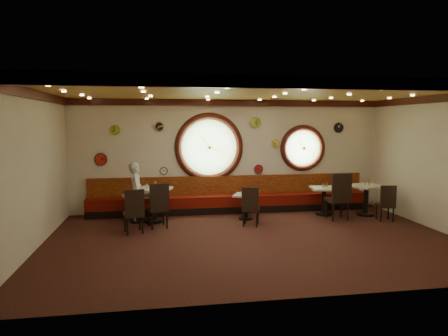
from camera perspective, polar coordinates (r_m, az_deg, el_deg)
floor at (r=8.94m, az=4.16°, el=-10.12°), size 9.00×6.00×0.00m
ceiling at (r=8.59m, az=4.34°, el=10.79°), size 9.00×6.00×0.02m
wall_back at (r=11.55m, az=0.81°, el=1.77°), size 9.00×0.02×3.20m
wall_front at (r=5.77m, az=11.14°, el=-3.16°), size 9.00×0.02×3.20m
wall_left at (r=8.76m, az=-25.75°, el=-0.41°), size 0.02×6.00×3.20m
wall_right at (r=10.60m, az=28.64°, el=0.54°), size 0.02×6.00×3.20m
molding_back at (r=11.47m, az=0.87°, el=9.28°), size 9.00×0.10×0.18m
molding_front at (r=5.76m, az=11.30°, el=11.89°), size 9.00×0.10×0.18m
molding_left at (r=8.71m, az=-25.93°, el=9.51°), size 0.10×6.00×0.18m
molding_right at (r=10.54m, az=28.88°, el=8.73°), size 0.10×6.00×0.18m
banquette_base at (r=11.50m, az=1.04°, el=-5.82°), size 8.00×0.55×0.20m
banquette_seat at (r=11.45m, az=1.04°, el=-4.60°), size 8.00×0.55×0.30m
banquette_back at (r=11.59m, az=0.86°, el=-2.45°), size 8.00×0.10×0.55m
porthole_left_glass at (r=11.43m, az=-2.15°, el=2.97°), size 1.66×0.02×1.66m
porthole_left_frame at (r=11.42m, az=-2.14°, el=2.97°), size 1.98×0.18×1.98m
porthole_left_ring at (r=11.39m, az=-2.12°, el=2.96°), size 1.61×0.03×1.61m
porthole_right_glass at (r=12.10m, az=11.15°, el=2.81°), size 1.10×0.02×1.10m
porthole_right_frame at (r=12.09m, az=11.17°, el=2.81°), size 1.38×0.18×1.38m
porthole_right_ring at (r=12.06m, az=11.22°, el=2.80°), size 1.09×0.03×1.09m
wall_clock_0 at (r=11.72m, az=4.94°, el=-0.15°), size 0.24×0.03×0.24m
wall_clock_1 at (r=11.36m, az=-15.32°, el=5.25°), size 0.26×0.03×0.26m
wall_clock_2 at (r=11.29m, az=-9.25°, el=5.89°), size 0.24×0.03×0.24m
wall_clock_3 at (r=11.79m, az=7.34°, el=3.52°), size 0.22×0.03×0.22m
wall_clock_4 at (r=11.62m, az=4.52°, el=6.47°), size 0.30×0.03×0.30m
wall_clock_5 at (r=11.38m, az=-8.63°, el=-0.40°), size 0.20×0.03×0.20m
wall_clock_6 at (r=11.45m, az=-17.19°, el=1.19°), size 0.32×0.03×0.32m
wall_clock_7 at (r=12.47m, az=16.04°, el=5.55°), size 0.28×0.03×0.28m
table_a at (r=10.55m, az=-12.34°, el=-5.23°), size 0.79×0.79×0.69m
table_b at (r=10.44m, az=-10.02°, el=-4.63°), size 1.03×1.03×0.88m
table_c at (r=10.63m, az=3.14°, el=-5.09°), size 0.80×0.80×0.67m
table_d at (r=11.43m, az=14.08°, el=-4.12°), size 0.79×0.79×0.77m
table_e at (r=11.71m, az=19.63°, el=-3.81°), size 0.98×0.98×0.85m
chair_a at (r=9.42m, az=-12.73°, el=-5.65°), size 0.53×0.53×0.65m
chair_b at (r=9.79m, az=-9.33°, el=-4.90°), size 0.55×0.55×0.69m
chair_c at (r=9.86m, az=3.82°, el=-5.13°), size 0.53×0.53×0.62m
chair_d at (r=10.85m, az=16.18°, el=-3.52°), size 0.53×0.53×0.77m
chair_e at (r=11.16m, az=22.22°, el=-4.35°), size 0.46×0.46×0.59m
condiment_a_salt at (r=10.58m, az=-12.47°, el=-3.47°), size 0.04×0.04×0.11m
condiment_b_salt at (r=10.48m, az=-10.92°, el=-2.50°), size 0.04×0.04×0.11m
condiment_c_salt at (r=10.63m, az=2.50°, el=-3.49°), size 0.03×0.03×0.09m
condiment_d_salt at (r=11.37m, az=13.97°, el=-2.43°), size 0.04×0.04×0.11m
condiment_a_pepper at (r=10.51m, az=-12.54°, el=-3.59°), size 0.04×0.04×0.10m
condiment_b_pepper at (r=10.39m, az=-9.87°, el=-2.57°), size 0.04×0.04×0.10m
condiment_c_pepper at (r=10.51m, az=3.32°, el=-3.55°), size 0.04×0.04×0.11m
condiment_d_pepper at (r=11.29m, az=14.12°, el=-2.51°), size 0.04×0.04×0.11m
condiment_a_bottle at (r=10.57m, az=-11.93°, el=-3.31°), size 0.05×0.05×0.17m
condiment_b_bottle at (r=10.47m, az=-9.77°, el=-2.34°), size 0.05×0.05×0.16m
condiment_c_bottle at (r=10.66m, az=3.54°, el=-3.28°), size 0.05×0.05×0.16m
condiment_d_bottle at (r=11.48m, az=14.47°, el=-2.29°), size 0.04×0.04×0.14m
condiment_e_salt at (r=11.65m, az=19.53°, el=-2.07°), size 0.03×0.03×0.09m
condiment_e_pepper at (r=11.63m, az=20.00°, el=-2.08°), size 0.04×0.04×0.10m
condiment_e_bottle at (r=11.81m, az=20.05°, el=-1.87°), size 0.04×0.04×0.14m
waiter at (r=10.61m, az=-12.42°, el=-3.33°), size 0.40×0.58×1.54m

